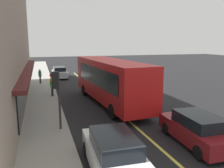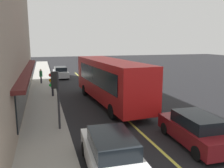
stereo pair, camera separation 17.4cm
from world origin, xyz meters
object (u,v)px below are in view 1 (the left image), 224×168
object	(u,v)px
traffic_light	(56,87)
car_maroon	(197,129)
car_silver	(60,73)
car_white	(114,153)
pedestrian_at_corner	(40,75)
bus	(109,79)
pedestrian_waiting	(52,84)

from	to	relation	value
traffic_light	car_maroon	size ratio (longest dim) A/B	0.73
car_maroon	car_silver	bearing A→B (deg)	11.15
traffic_light	car_white	bearing A→B (deg)	-159.54
traffic_light	car_maroon	distance (m)	7.48
car_silver	pedestrian_at_corner	world-z (taller)	pedestrian_at_corner
bus	pedestrian_at_corner	xyz separation A→B (m)	(10.29, 5.24, -0.85)
car_white	car_silver	distance (m)	24.08
bus	pedestrian_at_corner	world-z (taller)	bus
pedestrian_waiting	traffic_light	bearing A→B (deg)	178.79
car_maroon	pedestrian_at_corner	distance (m)	19.92
car_maroon	pedestrian_waiting	size ratio (longest dim) A/B	2.42
pedestrian_at_corner	pedestrian_waiting	xyz separation A→B (m)	(-6.87, -0.98, 0.10)
traffic_light	car_white	xyz separation A→B (m)	(-4.66, -1.74, -1.79)
car_white	pedestrian_waiting	distance (m)	12.90
bus	traffic_light	size ratio (longest dim) A/B	3.52
car_maroon	car_white	bearing A→B (deg)	103.13
bus	car_white	xyz separation A→B (m)	(-9.38, 2.70, -1.24)
car_maroon	pedestrian_waiting	world-z (taller)	pedestrian_waiting
bus	pedestrian_waiting	distance (m)	5.51
bus	car_maroon	world-z (taller)	bus
car_silver	traffic_light	bearing A→B (deg)	174.80
car_silver	pedestrian_at_corner	xyz separation A→B (m)	(-4.42, 2.58, 0.39)
pedestrian_waiting	car_silver	bearing A→B (deg)	-8.05
bus	traffic_light	world-z (taller)	bus
bus	car_white	size ratio (longest dim) A/B	2.58
bus	pedestrian_waiting	size ratio (longest dim) A/B	6.25
car_silver	pedestrian_waiting	xyz separation A→B (m)	(-11.29, 1.60, 0.50)
car_silver	pedestrian_waiting	world-z (taller)	pedestrian_waiting
pedestrian_at_corner	traffic_light	bearing A→B (deg)	-176.92
car_white	car_silver	world-z (taller)	same
bus	car_white	world-z (taller)	bus
traffic_light	car_maroon	xyz separation A→B (m)	(-3.60, -6.31, -1.79)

